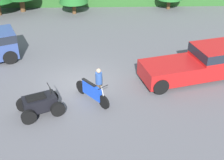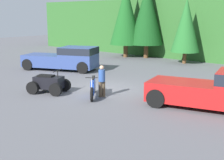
# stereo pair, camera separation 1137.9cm
# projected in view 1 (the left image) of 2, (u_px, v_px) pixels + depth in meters

# --- Properties ---
(ground_plane) EXTENTS (80.00, 80.00, 0.00)m
(ground_plane) POSITION_uv_depth(u_px,v_px,m) (80.00, 84.00, 16.75)
(ground_plane) COLOR #5B5B60
(pickup_truck_red) EXTENTS (5.80, 3.36, 1.76)m
(pickup_truck_red) POSITION_uv_depth(u_px,v_px,m) (200.00, 62.00, 16.87)
(pickup_truck_red) COLOR red
(pickup_truck_red) RESTS_ON ground_plane
(dirt_bike) EXTENTS (1.68, 1.93, 1.18)m
(dirt_bike) POSITION_uv_depth(u_px,v_px,m) (92.00, 92.00, 15.16)
(dirt_bike) COLOR black
(dirt_bike) RESTS_ON ground_plane
(quad_atv) EXTENTS (2.35, 1.99, 1.24)m
(quad_atv) POSITION_uv_depth(u_px,v_px,m) (40.00, 104.00, 14.28)
(quad_atv) COLOR black
(quad_atv) RESTS_ON ground_plane
(rider_person) EXTENTS (0.45, 0.45, 1.61)m
(rider_person) POSITION_uv_depth(u_px,v_px,m) (99.00, 82.00, 15.22)
(rider_person) COLOR brown
(rider_person) RESTS_ON ground_plane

